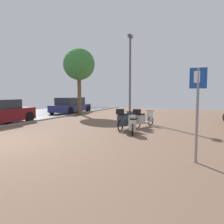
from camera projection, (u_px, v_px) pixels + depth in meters
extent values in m
cube|color=brown|center=(107.00, 162.00, 5.62)|extent=(14.40, 40.00, 0.05)
torus|color=black|center=(133.00, 130.00, 9.03)|extent=(0.21, 0.51, 0.52)
torus|color=black|center=(132.00, 126.00, 10.20)|extent=(0.21, 0.51, 0.52)
cube|color=beige|center=(132.00, 128.00, 9.61)|extent=(0.47, 0.71, 0.08)
cube|color=beige|center=(132.00, 124.00, 9.22)|extent=(0.44, 0.58, 0.43)
cube|color=black|center=(133.00, 119.00, 9.20)|extent=(0.39, 0.53, 0.06)
cylinder|color=beige|center=(132.00, 120.00, 10.15)|extent=(0.10, 0.14, 0.52)
cube|color=beige|center=(132.00, 121.00, 10.08)|extent=(0.33, 0.18, 0.51)
cylinder|color=black|center=(132.00, 115.00, 10.10)|extent=(0.50, 0.19, 0.03)
torus|color=black|center=(137.00, 123.00, 10.88)|extent=(0.22, 0.54, 0.55)
torus|color=black|center=(151.00, 121.00, 11.85)|extent=(0.22, 0.54, 0.55)
cube|color=silver|center=(144.00, 122.00, 11.37)|extent=(0.49, 0.76, 0.08)
cube|color=silver|center=(140.00, 119.00, 11.04)|extent=(0.46, 0.62, 0.42)
cube|color=black|center=(140.00, 114.00, 11.02)|extent=(0.41, 0.56, 0.06)
cylinder|color=silver|center=(150.00, 116.00, 11.80)|extent=(0.10, 0.14, 0.55)
cube|color=silver|center=(150.00, 116.00, 11.75)|extent=(0.33, 0.18, 0.55)
cylinder|color=black|center=(150.00, 111.00, 11.76)|extent=(0.50, 0.19, 0.03)
cube|color=black|center=(137.00, 112.00, 10.79)|extent=(0.35, 0.35, 0.24)
torus|color=black|center=(120.00, 126.00, 10.06)|extent=(0.11, 0.57, 0.56)
torus|color=black|center=(131.00, 122.00, 11.16)|extent=(0.11, 0.57, 0.56)
cube|color=#2F3945|center=(126.00, 124.00, 10.61)|extent=(0.34, 0.72, 0.08)
cube|color=#2F3945|center=(123.00, 120.00, 10.24)|extent=(0.35, 0.57, 0.49)
cube|color=black|center=(123.00, 114.00, 10.22)|extent=(0.30, 0.52, 0.06)
cylinder|color=#2F3945|center=(131.00, 117.00, 11.12)|extent=(0.08, 0.13, 0.57)
cube|color=#2F3945|center=(130.00, 118.00, 11.05)|extent=(0.33, 0.11, 0.56)
cylinder|color=black|center=(131.00, 111.00, 11.07)|extent=(0.52, 0.08, 0.03)
cube|color=black|center=(120.00, 112.00, 9.96)|extent=(0.30, 0.30, 0.24)
cylinder|color=black|center=(8.00, 116.00, 13.91)|extent=(0.20, 0.62, 0.62)
cylinder|color=black|center=(29.00, 117.00, 13.27)|extent=(0.20, 0.62, 0.62)
cube|color=navy|center=(71.00, 108.00, 19.25)|extent=(1.83, 4.00, 0.56)
cube|color=#282D38|center=(70.00, 101.00, 19.14)|extent=(1.53, 2.46, 0.61)
cylinder|color=black|center=(71.00, 108.00, 20.96)|extent=(0.20, 0.62, 0.62)
cylinder|color=black|center=(88.00, 109.00, 20.31)|extent=(0.20, 0.62, 0.62)
cylinder|color=black|center=(52.00, 110.00, 18.22)|extent=(0.20, 0.62, 0.62)
cylinder|color=black|center=(70.00, 111.00, 17.57)|extent=(0.20, 0.62, 0.62)
cylinder|color=gray|center=(197.00, 116.00, 5.45)|extent=(0.07, 0.07, 2.34)
cube|color=#1748A6|center=(198.00, 78.00, 5.36)|extent=(0.40, 0.02, 0.50)
cube|color=white|center=(197.00, 77.00, 5.35)|extent=(0.14, 0.01, 0.28)
cylinder|color=slate|center=(130.00, 79.00, 14.39)|extent=(0.14, 0.14, 5.22)
cube|color=#4C4C51|center=(130.00, 36.00, 14.16)|extent=(0.20, 0.52, 0.18)
cylinder|color=brown|center=(79.00, 95.00, 17.75)|extent=(0.30, 0.30, 3.13)
sphere|color=#3E863C|center=(79.00, 64.00, 17.54)|extent=(2.49, 2.49, 2.49)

